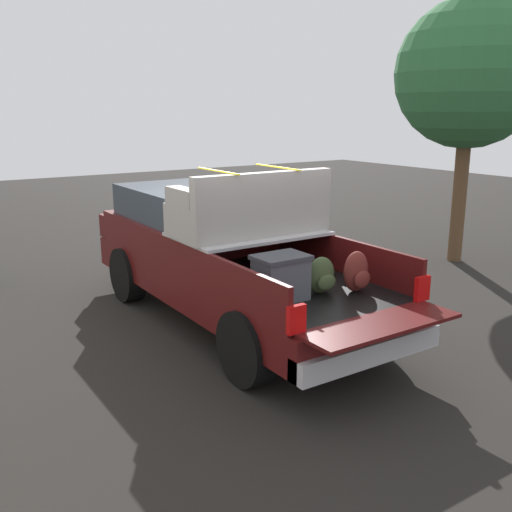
{
  "coord_description": "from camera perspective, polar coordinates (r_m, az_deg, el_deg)",
  "views": [
    {
      "loc": [
        -6.73,
        4.06,
        2.96
      ],
      "look_at": [
        -0.6,
        0.0,
        1.1
      ],
      "focal_mm": 40.66,
      "sensor_mm": 36.0,
      "label": 1
    }
  ],
  "objects": [
    {
      "name": "pickup_truck",
      "position": [
        8.4,
        -3.6,
        0.42
      ],
      "size": [
        6.05,
        2.06,
        2.23
      ],
      "color": "#470F0F",
      "rests_on": "ground_plane"
    },
    {
      "name": "ground_plane",
      "position": [
        8.4,
        -2.28,
        -6.45
      ],
      "size": [
        40.0,
        40.0,
        0.0
      ],
      "primitive_type": "plane",
      "color": "black"
    },
    {
      "name": "tree_background",
      "position": [
        12.06,
        20.3,
        16.41
      ],
      "size": [
        2.79,
        2.79,
        5.02
      ],
      "color": "brown",
      "rests_on": "ground_plane"
    }
  ]
}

